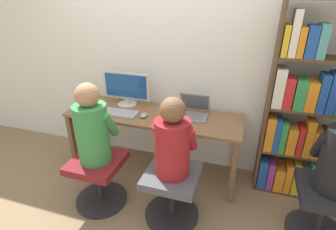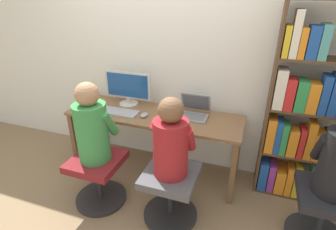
{
  "view_description": "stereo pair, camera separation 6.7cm",
  "coord_description": "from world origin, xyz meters",
  "px_view_note": "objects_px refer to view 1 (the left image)",
  "views": [
    {
      "loc": [
        0.9,
        -2.02,
        1.88
      ],
      "look_at": [
        0.21,
        0.12,
        0.81
      ],
      "focal_mm": 28.0,
      "sensor_mm": 36.0,
      "label": 1
    },
    {
      "loc": [
        0.96,
        -2.0,
        1.88
      ],
      "look_at": [
        0.21,
        0.12,
        0.81
      ],
      "focal_mm": 28.0,
      "sensor_mm": 36.0,
      "label": 2
    }
  ],
  "objects_px": {
    "desktop_monitor": "(126,89)",
    "person_at_monitor": "(92,127)",
    "office_chair_left": "(99,177)",
    "keyboard": "(117,113)",
    "office_chair_right": "(172,191)",
    "laptop": "(193,112)",
    "person_at_laptop": "(173,141)",
    "office_chair_side": "(323,209)",
    "bookshelf": "(305,122)"
  },
  "relations": [
    {
      "from": "office_chair_right",
      "to": "person_at_monitor",
      "type": "bearing_deg",
      "value": -178.12
    },
    {
      "from": "person_at_laptop",
      "to": "office_chair_left",
      "type": "bearing_deg",
      "value": -177.33
    },
    {
      "from": "desktop_monitor",
      "to": "person_at_laptop",
      "type": "bearing_deg",
      "value": -44.26
    },
    {
      "from": "office_chair_left",
      "to": "keyboard",
      "type": "bearing_deg",
      "value": 94.07
    },
    {
      "from": "laptop",
      "to": "person_at_laptop",
      "type": "xyz_separation_m",
      "value": [
        -0.01,
        -0.68,
        0.03
      ]
    },
    {
      "from": "laptop",
      "to": "keyboard",
      "type": "bearing_deg",
      "value": -165.89
    },
    {
      "from": "office_chair_side",
      "to": "person_at_laptop",
      "type": "bearing_deg",
      "value": -172.06
    },
    {
      "from": "desktop_monitor",
      "to": "office_chair_left",
      "type": "xyz_separation_m",
      "value": [
        0.04,
        -0.77,
        -0.62
      ]
    },
    {
      "from": "office_chair_left",
      "to": "office_chair_side",
      "type": "height_order",
      "value": "same"
    },
    {
      "from": "office_chair_left",
      "to": "person_at_monitor",
      "type": "height_order",
      "value": "person_at_monitor"
    },
    {
      "from": "desktop_monitor",
      "to": "bookshelf",
      "type": "xyz_separation_m",
      "value": [
        1.81,
        -0.04,
        -0.11
      ]
    },
    {
      "from": "person_at_laptop",
      "to": "keyboard",
      "type": "bearing_deg",
      "value": 147.21
    },
    {
      "from": "desktop_monitor",
      "to": "person_at_monitor",
      "type": "bearing_deg",
      "value": -87.03
    },
    {
      "from": "person_at_monitor",
      "to": "laptop",
      "type": "bearing_deg",
      "value": 44.12
    },
    {
      "from": "laptop",
      "to": "office_chair_right",
      "type": "relative_size",
      "value": 0.62
    },
    {
      "from": "desktop_monitor",
      "to": "person_at_laptop",
      "type": "distance_m",
      "value": 1.06
    },
    {
      "from": "bookshelf",
      "to": "laptop",
      "type": "bearing_deg",
      "value": -179.13
    },
    {
      "from": "office_chair_left",
      "to": "office_chair_side",
      "type": "distance_m",
      "value": 1.96
    },
    {
      "from": "keyboard",
      "to": "office_chair_side",
      "type": "relative_size",
      "value": 0.87
    },
    {
      "from": "person_at_monitor",
      "to": "person_at_laptop",
      "type": "distance_m",
      "value": 0.72
    },
    {
      "from": "desktop_monitor",
      "to": "office_chair_left",
      "type": "height_order",
      "value": "desktop_monitor"
    },
    {
      "from": "desktop_monitor",
      "to": "office_chair_right",
      "type": "height_order",
      "value": "desktop_monitor"
    },
    {
      "from": "office_chair_left",
      "to": "bookshelf",
      "type": "relative_size",
      "value": 0.27
    },
    {
      "from": "laptop",
      "to": "person_at_laptop",
      "type": "height_order",
      "value": "person_at_laptop"
    },
    {
      "from": "bookshelf",
      "to": "office_chair_side",
      "type": "xyz_separation_m",
      "value": [
        0.17,
        -0.52,
        -0.5
      ]
    },
    {
      "from": "office_chair_side",
      "to": "office_chair_right",
      "type": "bearing_deg",
      "value": -171.85
    },
    {
      "from": "office_chair_left",
      "to": "person_at_monitor",
      "type": "xyz_separation_m",
      "value": [
        0.0,
        0.01,
        0.53
      ]
    },
    {
      "from": "person_at_laptop",
      "to": "office_chair_side",
      "type": "height_order",
      "value": "person_at_laptop"
    },
    {
      "from": "laptop",
      "to": "keyboard",
      "type": "xyz_separation_m",
      "value": [
        -0.76,
        -0.19,
        -0.03
      ]
    },
    {
      "from": "office_chair_left",
      "to": "person_at_monitor",
      "type": "relative_size",
      "value": 0.67
    },
    {
      "from": "laptop",
      "to": "office_chair_left",
      "type": "bearing_deg",
      "value": -135.67
    },
    {
      "from": "office_chair_left",
      "to": "person_at_laptop",
      "type": "distance_m",
      "value": 0.88
    },
    {
      "from": "office_chair_left",
      "to": "office_chair_side",
      "type": "relative_size",
      "value": 1.0
    },
    {
      "from": "bookshelf",
      "to": "keyboard",
      "type": "bearing_deg",
      "value": -173.45
    },
    {
      "from": "person_at_monitor",
      "to": "bookshelf",
      "type": "xyz_separation_m",
      "value": [
        1.77,
        0.72,
        -0.03
      ]
    },
    {
      "from": "office_chair_right",
      "to": "desktop_monitor",
      "type": "bearing_deg",
      "value": 135.56
    },
    {
      "from": "laptop",
      "to": "office_chair_left",
      "type": "distance_m",
      "value": 1.12
    },
    {
      "from": "keyboard",
      "to": "office_chair_left",
      "type": "xyz_separation_m",
      "value": [
        0.04,
        -0.52,
        -0.44
      ]
    },
    {
      "from": "desktop_monitor",
      "to": "laptop",
      "type": "relative_size",
      "value": 1.76
    },
    {
      "from": "desktop_monitor",
      "to": "office_chair_right",
      "type": "bearing_deg",
      "value": -44.44
    },
    {
      "from": "keyboard",
      "to": "bookshelf",
      "type": "relative_size",
      "value": 0.23
    },
    {
      "from": "laptop",
      "to": "person_at_monitor",
      "type": "distance_m",
      "value": 1.01
    },
    {
      "from": "office_chair_left",
      "to": "bookshelf",
      "type": "distance_m",
      "value": 1.98
    },
    {
      "from": "keyboard",
      "to": "office_chair_left",
      "type": "distance_m",
      "value": 0.68
    },
    {
      "from": "desktop_monitor",
      "to": "person_at_laptop",
      "type": "height_order",
      "value": "person_at_laptop"
    },
    {
      "from": "desktop_monitor",
      "to": "person_at_monitor",
      "type": "distance_m",
      "value": 0.77
    },
    {
      "from": "office_chair_left",
      "to": "office_chair_right",
      "type": "relative_size",
      "value": 1.0
    },
    {
      "from": "laptop",
      "to": "bookshelf",
      "type": "relative_size",
      "value": 0.17
    },
    {
      "from": "desktop_monitor",
      "to": "person_at_monitor",
      "type": "relative_size",
      "value": 0.74
    },
    {
      "from": "person_at_laptop",
      "to": "laptop",
      "type": "bearing_deg",
      "value": 89.03
    }
  ]
}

